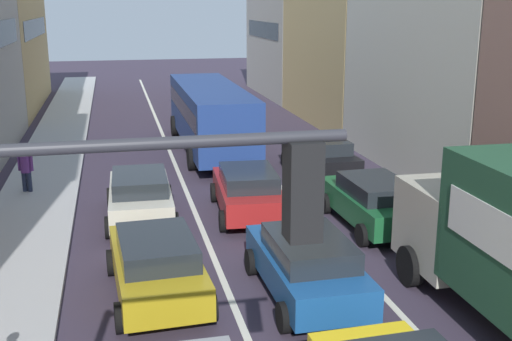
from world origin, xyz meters
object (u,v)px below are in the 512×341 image
Objects in this scene: sedan_right_lane_behind_truck at (374,201)px; bus_mid_queue_primary at (210,112)px; wagon_right_lane_far at (320,155)px; hatchback_centre_lane_third at (248,190)px; sedan_left_lane_third at (140,195)px; traffic_light_pole at (73,340)px; wagon_left_lane_second at (157,264)px; pedestrian_mid_sidewalk at (26,169)px; sedan_centre_lane_second at (307,264)px.

bus_mid_queue_primary reaches higher than sedan_right_lane_behind_truck.
wagon_right_lane_far is 0.41× the size of bus_mid_queue_primary.
bus_mid_queue_primary is (0.22, 9.06, 0.96)m from hatchback_centre_lane_third.
bus_mid_queue_primary reaches higher than sedan_left_lane_third.
traffic_light_pole is 9.19m from wagon_left_lane_second.
bus_mid_queue_primary is (3.51, 8.84, 0.96)m from sedan_left_lane_third.
wagon_left_lane_second is 1.01× the size of wagon_right_lane_far.
wagon_right_lane_far is 10.65m from pedestrian_mid_sidewalk.
wagon_left_lane_second is 1.01× the size of sedan_left_lane_third.
wagon_left_lane_second and sedan_left_lane_third have the same top height.
wagon_right_lane_far is (8.02, 17.82, -3.02)m from traffic_light_pole.
sedan_centre_lane_second is 2.61× the size of pedestrian_mid_sidewalk.
traffic_light_pole reaches higher than wagon_left_lane_second.
traffic_light_pole is 14.54m from sedan_right_lane_behind_truck.
traffic_light_pole is 1.27× the size of sedan_right_lane_behind_truck.
traffic_light_pole is 1.27× the size of wagon_right_lane_far.
hatchback_centre_lane_third is 7.90m from pedestrian_mid_sidewalk.
traffic_light_pole is 1.27× the size of sedan_left_lane_third.
sedan_centre_lane_second is 0.99× the size of wagon_left_lane_second.
sedan_right_lane_behind_truck is 11.42m from bus_mid_queue_primary.
sedan_left_lane_third and wagon_right_lane_far have the same top height.
sedan_right_lane_behind_truck is (3.29, 4.08, 0.00)m from sedan_centre_lane_second.
hatchback_centre_lane_third is at bearing 72.55° from traffic_light_pole.
sedan_centre_lane_second is (4.43, 7.86, -3.02)m from traffic_light_pole.
hatchback_centre_lane_third is at bearing 59.84° from sedan_right_lane_behind_truck.
pedestrian_mid_sidewalk is at bearing 126.63° from bus_mid_queue_primary.
hatchback_centre_lane_third is at bearing -34.51° from wagon_left_lane_second.
wagon_left_lane_second is at bearing 41.41° from pedestrian_mid_sidewalk.
wagon_left_lane_second and wagon_right_lane_far have the same top height.
wagon_left_lane_second is 9.69m from pedestrian_mid_sidewalk.
pedestrian_mid_sidewalk is (-10.35, 5.58, 0.15)m from sedan_right_lane_behind_truck.
sedan_centre_lane_second is at bearing 139.91° from sedan_right_lane_behind_truck.
sedan_left_lane_third is at bearing 27.86° from sedan_centre_lane_second.
sedan_left_lane_third is at bearing 158.33° from bus_mid_queue_primary.
sedan_centre_lane_second is at bearing -105.91° from wagon_left_lane_second.
traffic_light_pole reaches higher than bus_mid_queue_primary.
traffic_light_pole is 0.52× the size of bus_mid_queue_primary.
wagon_right_lane_far is at bearing 65.78° from traffic_light_pole.
wagon_right_lane_far is at bearing -39.73° from wagon_left_lane_second.
hatchback_centre_lane_third and sedan_left_lane_third have the same top height.
bus_mid_queue_primary is at bearing 145.03° from pedestrian_mid_sidewalk.
pedestrian_mid_sidewalk is at bearing 60.43° from sedan_right_lane_behind_truck.
traffic_light_pole reaches higher than sedan_left_lane_third.
bus_mid_queue_primary is (0.14, 15.01, 0.96)m from sedan_centre_lane_second.
traffic_light_pole is 1.25× the size of hatchback_centre_lane_third.
hatchback_centre_lane_third is at bearing -92.69° from sedan_left_lane_third.
wagon_right_lane_far is at bearing -60.27° from sedan_left_lane_third.
sedan_right_lane_behind_truck is at bearing -106.22° from sedan_left_lane_third.
sedan_left_lane_third is at bearing -1.95° from wagon_left_lane_second.
sedan_centre_lane_second is 7.04m from sedan_left_lane_third.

